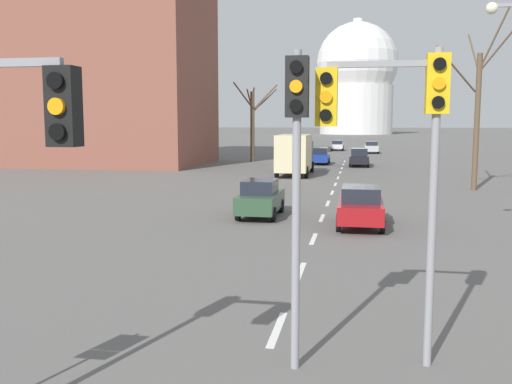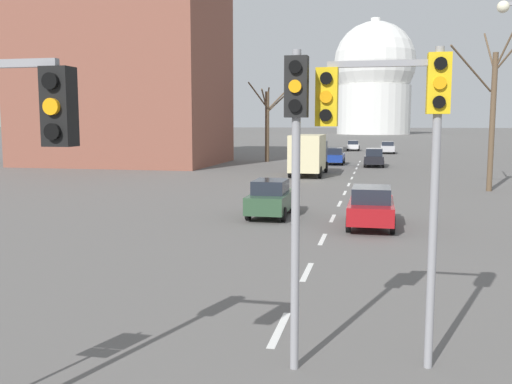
{
  "view_description": "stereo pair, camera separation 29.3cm",
  "coord_description": "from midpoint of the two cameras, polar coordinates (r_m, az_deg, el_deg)",
  "views": [
    {
      "loc": [
        1.55,
        -3.2,
        4.13
      ],
      "look_at": [
        -0.17,
        6.2,
        2.95
      ],
      "focal_mm": 40.0,
      "sensor_mm": 36.0,
      "label": 1
    },
    {
      "loc": [
        1.84,
        -3.15,
        4.13
      ],
      "look_at": [
        -0.17,
        6.2,
        2.95
      ],
      "focal_mm": 40.0,
      "sensor_mm": 36.0,
      "label": 2
    }
  ],
  "objects": [
    {
      "name": "lane_stripe_1",
      "position": [
        11.73,
        3.1,
        -13.55
      ],
      "size": [
        0.16,
        2.0,
        0.01
      ],
      "primitive_type": "cube",
      "color": "silver",
      "rests_on": "ground_plane"
    },
    {
      "name": "lane_stripe_2",
      "position": [
        15.98,
        5.65,
        -7.94
      ],
      "size": [
        0.16,
        2.0,
        0.01
      ],
      "primitive_type": "cube",
      "color": "silver",
      "rests_on": "ground_plane"
    },
    {
      "name": "lane_stripe_3",
      "position": [
        20.34,
        7.09,
        -4.7
      ],
      "size": [
        0.16,
        2.0,
        0.01
      ],
      "primitive_type": "cube",
      "color": "silver",
      "rests_on": "ground_plane"
    },
    {
      "name": "lane_stripe_4",
      "position": [
        24.75,
        8.01,
        -2.61
      ],
      "size": [
        0.16,
        2.0,
        0.01
      ],
      "primitive_type": "cube",
      "color": "silver",
      "rests_on": "ground_plane"
    },
    {
      "name": "lane_stripe_5",
      "position": [
        29.19,
        8.65,
        -1.15
      ],
      "size": [
        0.16,
        2.0,
        0.01
      ],
      "primitive_type": "cube",
      "color": "silver",
      "rests_on": "ground_plane"
    },
    {
      "name": "lane_stripe_6",
      "position": [
        33.65,
        9.12,
        -0.08
      ],
      "size": [
        0.16,
        2.0,
        0.01
      ],
      "primitive_type": "cube",
      "color": "silver",
      "rests_on": "ground_plane"
    },
    {
      "name": "lane_stripe_7",
      "position": [
        38.11,
        9.48,
        0.74
      ],
      "size": [
        0.16,
        2.0,
        0.01
      ],
      "primitive_type": "cube",
      "color": "silver",
      "rests_on": "ground_plane"
    },
    {
      "name": "lane_stripe_8",
      "position": [
        42.58,
        9.76,
        1.39
      ],
      "size": [
        0.16,
        2.0,
        0.01
      ],
      "primitive_type": "cube",
      "color": "silver",
      "rests_on": "ground_plane"
    },
    {
      "name": "lane_stripe_9",
      "position": [
        47.06,
        9.99,
        1.91
      ],
      "size": [
        0.16,
        2.0,
        0.01
      ],
      "primitive_type": "cube",
      "color": "silver",
      "rests_on": "ground_plane"
    },
    {
      "name": "lane_stripe_10",
      "position": [
        51.54,
        10.18,
        2.35
      ],
      "size": [
        0.16,
        2.0,
        0.01
      ],
      "primitive_type": "cube",
      "color": "silver",
      "rests_on": "ground_plane"
    },
    {
      "name": "lane_stripe_11",
      "position": [
        56.03,
        10.34,
        2.71
      ],
      "size": [
        0.16,
        2.0,
        0.01
      ],
      "primitive_type": "cube",
      "color": "silver",
      "rests_on": "ground_plane"
    },
    {
      "name": "lane_stripe_12",
      "position": [
        60.51,
        10.48,
        3.02
      ],
      "size": [
        0.16,
        2.0,
        0.01
      ],
      "primitive_type": "cube",
      "color": "silver",
      "rests_on": "ground_plane"
    },
    {
      "name": "traffic_signal_centre_tall",
      "position": [
        9.2,
        4.93,
        4.08
      ],
      "size": [
        0.36,
        0.34,
        5.25
      ],
      "color": "gray",
      "rests_on": "ground_plane"
    },
    {
      "name": "traffic_signal_near_right",
      "position": [
        9.64,
        14.88,
        6.23
      ],
      "size": [
        2.13,
        0.34,
        5.31
      ],
      "color": "gray",
      "rests_on": "ground_plane"
    },
    {
      "name": "sedan_near_left",
      "position": [
        53.86,
        11.89,
        3.41
      ],
      "size": [
        1.81,
        4.54,
        1.69
      ],
      "color": "black",
      "rests_on": "ground_plane"
    },
    {
      "name": "sedan_near_right",
      "position": [
        55.88,
        8.08,
        3.57
      ],
      "size": [
        1.72,
        4.03,
        1.62
      ],
      "color": "navy",
      "rests_on": "ground_plane"
    },
    {
      "name": "sedan_mid_centre",
      "position": [
        22.89,
        11.8,
        -1.4
      ],
      "size": [
        1.79,
        4.32,
        1.61
      ],
      "color": "maroon",
      "rests_on": "ground_plane"
    },
    {
      "name": "sedan_far_left",
      "position": [
        82.93,
        9.8,
        4.62
      ],
      "size": [
        1.72,
        4.1,
        1.46
      ],
      "color": "silver",
      "rests_on": "ground_plane"
    },
    {
      "name": "sedan_far_right",
      "position": [
        24.87,
        1.85,
        -0.61
      ],
      "size": [
        1.69,
        3.98,
        1.63
      ],
      "color": "#2D4C33",
      "rests_on": "ground_plane"
    },
    {
      "name": "sedan_distant_centre",
      "position": [
        76.57,
        13.13,
        4.37
      ],
      "size": [
        1.83,
        4.32,
        1.56
      ],
      "color": "#B7B7BC",
      "rests_on": "ground_plane"
    },
    {
      "name": "delivery_truck",
      "position": [
        44.22,
        5.49,
        3.87
      ],
      "size": [
        2.44,
        7.2,
        3.14
      ],
      "color": "#333842",
      "rests_on": "ground_plane"
    },
    {
      "name": "bare_tree_left_near",
      "position": [
        59.27,
        1.34,
        7.17
      ],
      "size": [
        4.55,
        4.52,
        8.25
      ],
      "color": "brown",
      "rests_on": "ground_plane"
    },
    {
      "name": "bare_tree_right_near",
      "position": [
        36.63,
        22.81,
        7.59
      ],
      "size": [
        4.49,
        5.13,
        10.69
      ],
      "color": "brown",
      "rests_on": "ground_plane"
    },
    {
      "name": "capitol_dome",
      "position": [
        195.99,
        11.79,
        11.08
      ],
      "size": [
        26.73,
        26.73,
        37.76
      ],
      "color": "silver",
      "rests_on": "ground_plane"
    },
    {
      "name": "apartment_block_left",
      "position": [
        58.7,
        -12.87,
        16.53
      ],
      "size": [
        18.0,
        14.0,
        27.95
      ],
      "primitive_type": "cube",
      "color": "brown",
      "rests_on": "ground_plane"
    }
  ]
}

